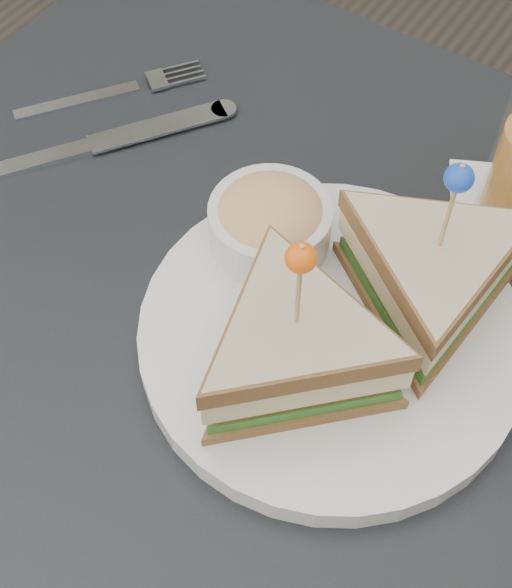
% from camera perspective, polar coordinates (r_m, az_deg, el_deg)
% --- Properties ---
extents(table, '(0.80, 0.80, 0.75)m').
position_cam_1_polar(table, '(0.70, -1.14, -6.10)').
color(table, black).
rests_on(table, ground).
extents(plate_meal, '(0.36, 0.36, 0.17)m').
position_cam_1_polar(plate_meal, '(0.60, 6.32, -0.92)').
color(plate_meal, white).
rests_on(plate_meal, table).
extents(cutlery_fork, '(0.13, 0.16, 0.01)m').
position_cam_1_polar(cutlery_fork, '(0.83, -9.45, 13.85)').
color(cutlery_fork, white).
rests_on(cutlery_fork, table).
extents(cutlery_knife, '(0.16, 0.21, 0.01)m').
position_cam_1_polar(cutlery_knife, '(0.78, -10.73, 10.29)').
color(cutlery_knife, white).
rests_on(cutlery_knife, table).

